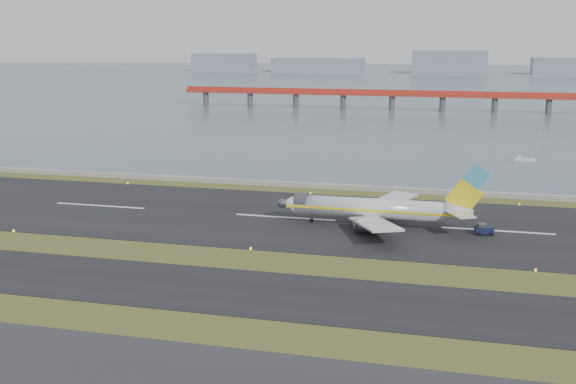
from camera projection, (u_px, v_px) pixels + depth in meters
name	position (u px, v px, depth m)	size (l,w,h in m)	color
ground	(236.00, 263.00, 112.59)	(1000.00, 1000.00, 0.00)	#3C4819
taxiway_strip	(209.00, 289.00, 101.22)	(1000.00, 18.00, 0.10)	black
runway_strip	(285.00, 218.00, 140.98)	(1000.00, 45.00, 0.10)	black
seawall	(317.00, 185.00, 169.28)	(1000.00, 2.50, 1.00)	gray
bay_water	(428.00, 84.00, 548.07)	(1400.00, 800.00, 1.30)	#485967
red_pier	(443.00, 96.00, 342.85)	(260.00, 5.00, 10.20)	red
far_shoreline	(454.00, 67.00, 694.94)	(1400.00, 80.00, 60.50)	gray
airliner	(378.00, 209.00, 133.50)	(38.52, 32.89, 12.80)	silver
pushback_tug	(484.00, 230.00, 128.60)	(3.47, 2.34, 2.07)	#121732
workboat_near	(523.00, 159.00, 205.69)	(6.37, 2.76, 1.50)	silver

